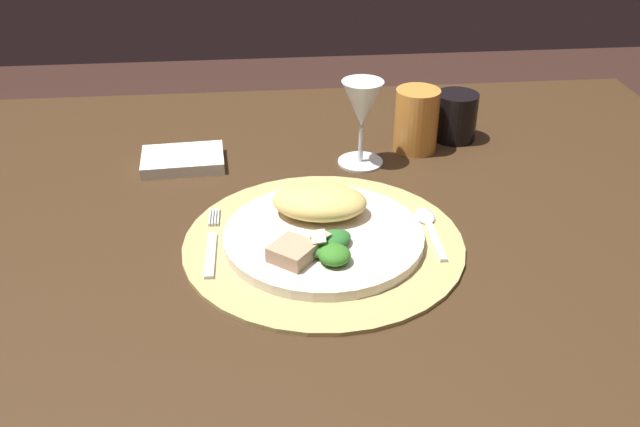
% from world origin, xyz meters
% --- Properties ---
extents(dining_table, '(1.45, 1.00, 0.75)m').
position_xyz_m(dining_table, '(0.00, 0.00, 0.62)').
color(dining_table, '#3C2816').
rests_on(dining_table, ground).
extents(placemat, '(0.38, 0.38, 0.01)m').
position_xyz_m(placemat, '(0.03, -0.09, 0.75)').
color(placemat, tan).
rests_on(placemat, dining_table).
extents(dinner_plate, '(0.27, 0.27, 0.01)m').
position_xyz_m(dinner_plate, '(0.03, -0.09, 0.77)').
color(dinner_plate, silver).
rests_on(dinner_plate, placemat).
extents(pasta_serving, '(0.15, 0.11, 0.04)m').
position_xyz_m(pasta_serving, '(0.03, -0.04, 0.79)').
color(pasta_serving, '#DFC167').
rests_on(pasta_serving, dinner_plate).
extents(salad_greens, '(0.08, 0.10, 0.03)m').
position_xyz_m(salad_greens, '(0.03, -0.14, 0.78)').
color(salad_greens, '#347210').
rests_on(salad_greens, dinner_plate).
extents(bread_piece, '(0.07, 0.07, 0.02)m').
position_xyz_m(bread_piece, '(-0.02, -0.15, 0.78)').
color(bread_piece, tan).
rests_on(bread_piece, dinner_plate).
extents(fork, '(0.02, 0.17, 0.00)m').
position_xyz_m(fork, '(-0.12, -0.09, 0.76)').
color(fork, silver).
rests_on(fork, placemat).
extents(spoon, '(0.03, 0.14, 0.01)m').
position_xyz_m(spoon, '(0.18, -0.06, 0.76)').
color(spoon, silver).
rests_on(spoon, placemat).
extents(napkin, '(0.14, 0.10, 0.02)m').
position_xyz_m(napkin, '(-0.18, 0.17, 0.76)').
color(napkin, white).
rests_on(napkin, dining_table).
extents(wine_glass, '(0.08, 0.08, 0.14)m').
position_xyz_m(wine_glass, '(0.12, 0.15, 0.85)').
color(wine_glass, silver).
rests_on(wine_glass, dining_table).
extents(amber_tumbler, '(0.07, 0.07, 0.11)m').
position_xyz_m(amber_tumbler, '(0.22, 0.19, 0.81)').
color(amber_tumbler, orange).
rests_on(amber_tumbler, dining_table).
extents(dark_tumbler, '(0.07, 0.07, 0.08)m').
position_xyz_m(dark_tumbler, '(0.30, 0.23, 0.79)').
color(dark_tumbler, black).
rests_on(dark_tumbler, dining_table).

